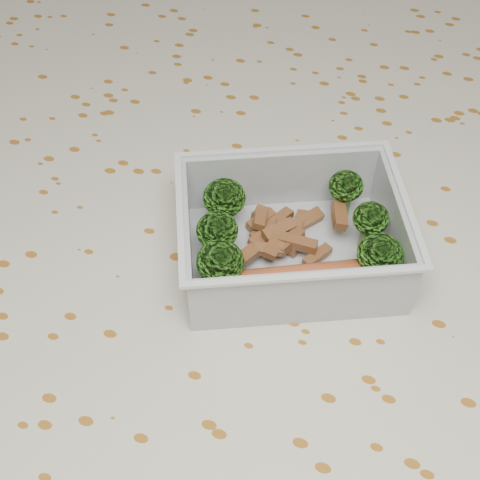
% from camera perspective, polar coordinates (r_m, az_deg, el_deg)
% --- Properties ---
extents(dining_table, '(1.40, 0.90, 0.75)m').
position_cam_1_polar(dining_table, '(0.56, 0.66, -8.37)').
color(dining_table, brown).
rests_on(dining_table, ground).
extents(tablecloth, '(1.46, 0.96, 0.19)m').
position_cam_1_polar(tablecloth, '(0.52, 0.71, -5.37)').
color(tablecloth, beige).
rests_on(tablecloth, dining_table).
extents(lunch_container, '(0.20, 0.18, 0.06)m').
position_cam_1_polar(lunch_container, '(0.49, 4.36, -0.15)').
color(lunch_container, silver).
rests_on(lunch_container, tablecloth).
extents(broccoli_florets, '(0.15, 0.13, 0.04)m').
position_cam_1_polar(broccoli_florets, '(0.48, 3.75, 0.88)').
color(broccoli_florets, '#608C3F').
rests_on(broccoli_florets, lunch_container).
extents(meat_pile, '(0.08, 0.08, 0.03)m').
position_cam_1_polar(meat_pile, '(0.50, 3.75, 0.56)').
color(meat_pile, brown).
rests_on(meat_pile, lunch_container).
extents(sausage, '(0.13, 0.07, 0.02)m').
position_cam_1_polar(sausage, '(0.47, 5.37, -3.41)').
color(sausage, '#AC4E29').
rests_on(sausage, lunch_container).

